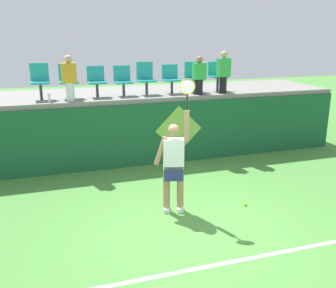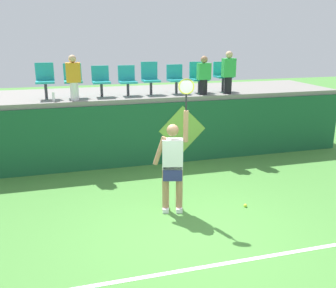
# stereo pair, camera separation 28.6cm
# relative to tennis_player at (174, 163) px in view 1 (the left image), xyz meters

# --- Properties ---
(ground_plane) EXTENTS (40.00, 40.00, 0.00)m
(ground_plane) POSITION_rel_tennis_player_xyz_m (0.08, -0.79, -0.97)
(ground_plane) COLOR #478438
(court_back_wall) EXTENTS (11.40, 0.20, 1.61)m
(court_back_wall) POSITION_rel_tennis_player_xyz_m (0.08, 2.82, -0.16)
(court_back_wall) COLOR #195633
(court_back_wall) RESTS_ON ground_plane
(spectator_platform) EXTENTS (11.40, 2.50, 0.12)m
(spectator_platform) POSITION_rel_tennis_player_xyz_m (0.08, 4.02, 0.70)
(spectator_platform) COLOR gray
(spectator_platform) RESTS_ON court_back_wall
(court_baseline_stripe) EXTENTS (10.26, 0.08, 0.01)m
(court_baseline_stripe) POSITION_rel_tennis_player_xyz_m (0.08, -1.91, -0.96)
(court_baseline_stripe) COLOR white
(court_baseline_stripe) RESTS_ON ground_plane
(tennis_player) EXTENTS (0.74, 0.35, 2.54)m
(tennis_player) POSITION_rel_tennis_player_xyz_m (0.00, 0.00, 0.00)
(tennis_player) COLOR white
(tennis_player) RESTS_ON ground_plane
(tennis_ball) EXTENTS (0.07, 0.07, 0.07)m
(tennis_ball) POSITION_rel_tennis_player_xyz_m (1.43, -0.24, -0.93)
(tennis_ball) COLOR #D1E533
(tennis_ball) RESTS_ON ground_plane
(water_bottle) EXTENTS (0.06, 0.06, 0.23)m
(water_bottle) POSITION_rel_tennis_player_xyz_m (-2.09, 2.97, 0.88)
(water_bottle) COLOR white
(water_bottle) RESTS_ON spectator_platform
(stadium_chair_0) EXTENTS (0.44, 0.42, 0.87)m
(stadium_chair_0) POSITION_rel_tennis_player_xyz_m (-2.26, 3.45, 1.26)
(stadium_chair_0) COLOR #38383D
(stadium_chair_0) RESTS_ON spectator_platform
(stadium_chair_1) EXTENTS (0.44, 0.42, 0.84)m
(stadium_chair_1) POSITION_rel_tennis_player_xyz_m (-1.59, 3.45, 1.24)
(stadium_chair_1) COLOR #38383D
(stadium_chair_1) RESTS_ON spectator_platform
(stadium_chair_2) EXTENTS (0.44, 0.42, 0.77)m
(stadium_chair_2) POSITION_rel_tennis_player_xyz_m (-0.91, 3.44, 1.20)
(stadium_chair_2) COLOR #38383D
(stadium_chair_2) RESTS_ON spectator_platform
(stadium_chair_3) EXTENTS (0.44, 0.42, 0.77)m
(stadium_chair_3) POSITION_rel_tennis_player_xyz_m (-0.23, 3.44, 1.18)
(stadium_chair_3) COLOR #38383D
(stadium_chair_3) RESTS_ON spectator_platform
(stadium_chair_4) EXTENTS (0.44, 0.42, 0.85)m
(stadium_chair_4) POSITION_rel_tennis_player_xyz_m (0.39, 3.45, 1.22)
(stadium_chair_4) COLOR #38383D
(stadium_chair_4) RESTS_ON spectator_platform
(stadium_chair_5) EXTENTS (0.44, 0.42, 0.76)m
(stadium_chair_5) POSITION_rel_tennis_player_xyz_m (1.09, 3.44, 1.19)
(stadium_chair_5) COLOR #38383D
(stadium_chair_5) RESTS_ON spectator_platform
(stadium_chair_6) EXTENTS (0.44, 0.42, 0.82)m
(stadium_chair_6) POSITION_rel_tennis_player_xyz_m (1.73, 3.45, 1.21)
(stadium_chair_6) COLOR #38383D
(stadium_chair_6) RESTS_ON spectator_platform
(stadium_chair_7) EXTENTS (0.44, 0.42, 0.81)m
(stadium_chair_7) POSITION_rel_tennis_player_xyz_m (2.43, 3.44, 1.23)
(stadium_chair_7) COLOR #38383D
(stadium_chair_7) RESTS_ON spectator_platform
(spectator_0) EXTENTS (0.34, 0.20, 1.12)m
(spectator_0) POSITION_rel_tennis_player_xyz_m (2.43, 3.03, 1.34)
(spectator_0) COLOR black
(spectator_0) RESTS_ON spectator_platform
(spectator_1) EXTENTS (0.34, 0.20, 1.00)m
(spectator_1) POSITION_rel_tennis_player_xyz_m (1.73, 3.03, 1.28)
(spectator_1) COLOR black
(spectator_1) RESTS_ON spectator_platform
(spectator_2) EXTENTS (0.34, 0.20, 1.08)m
(spectator_2) POSITION_rel_tennis_player_xyz_m (-1.59, 3.05, 1.32)
(spectator_2) COLOR white
(spectator_2) RESTS_ON spectator_platform
(wall_signage_mount) EXTENTS (1.27, 0.01, 1.52)m
(wall_signage_mount) POSITION_rel_tennis_player_xyz_m (1.06, 2.71, -0.96)
(wall_signage_mount) COLOR #195633
(wall_signage_mount) RESTS_ON ground_plane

